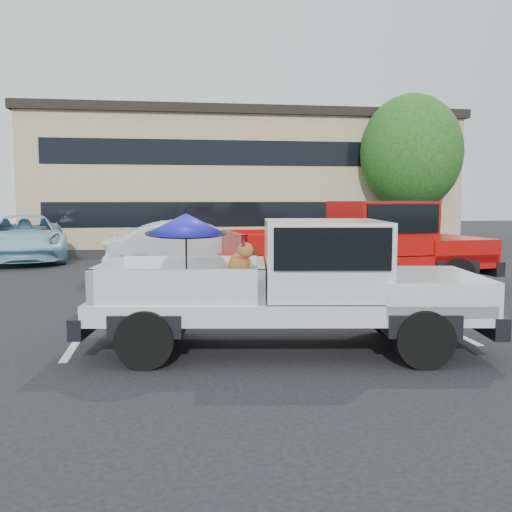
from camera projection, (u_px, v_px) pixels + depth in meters
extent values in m
plane|color=black|center=(277.00, 345.00, 8.54)|extent=(90.00, 90.00, 0.00)
cube|color=silver|center=(89.00, 323.00, 10.07)|extent=(0.12, 5.00, 0.01)
cube|color=silver|center=(411.00, 313.00, 10.95)|extent=(0.12, 5.00, 0.01)
cube|color=tan|center=(241.00, 183.00, 29.20)|extent=(20.00, 8.00, 6.00)
cube|color=black|center=(240.00, 121.00, 28.89)|extent=(20.40, 8.40, 0.40)
cube|color=black|center=(251.00, 214.00, 25.43)|extent=(18.00, 0.08, 1.10)
cube|color=black|center=(251.00, 153.00, 25.16)|extent=(18.00, 0.08, 1.10)
cylinder|color=#332114|center=(409.00, 217.00, 25.47)|extent=(0.32, 0.32, 2.73)
ellipsoid|color=#144616|center=(411.00, 153.00, 25.18)|extent=(4.46, 4.46, 5.13)
cylinder|color=#332114|center=(303.00, 212.00, 32.89)|extent=(0.32, 0.32, 2.86)
ellipsoid|color=#144616|center=(304.00, 160.00, 32.60)|extent=(4.68, 4.68, 5.38)
cylinder|color=black|center=(145.00, 339.00, 7.34)|extent=(0.79, 0.38, 0.76)
cylinder|color=black|center=(167.00, 311.00, 9.17)|extent=(0.79, 0.38, 0.76)
cylinder|color=black|center=(424.00, 339.00, 7.36)|extent=(0.79, 0.38, 0.76)
cylinder|color=black|center=(390.00, 311.00, 9.19)|extent=(0.79, 0.38, 0.76)
cube|color=white|center=(285.00, 304.00, 8.24)|extent=(5.61, 2.66, 0.28)
cube|color=white|center=(423.00, 289.00, 8.22)|extent=(1.76, 2.11, 0.46)
cube|color=black|center=(474.00, 315.00, 8.27)|extent=(0.48, 1.97, 0.30)
cube|color=black|center=(95.00, 316.00, 8.24)|extent=(0.46, 1.97, 0.28)
cube|color=white|center=(323.00, 257.00, 8.17)|extent=(1.89, 2.06, 1.05)
cube|color=black|center=(324.00, 243.00, 8.15)|extent=(1.76, 2.13, 0.55)
cube|color=black|center=(185.00, 300.00, 8.22)|extent=(2.54, 2.15, 0.10)
cube|color=white|center=(191.00, 272.00, 9.06)|extent=(2.29, 0.42, 0.50)
cube|color=white|center=(176.00, 289.00, 7.33)|extent=(2.29, 0.42, 0.50)
cube|color=white|center=(108.00, 279.00, 8.19)|extent=(0.36, 1.84, 0.50)
cube|color=white|center=(261.00, 279.00, 8.20)|extent=(0.36, 1.84, 0.50)
ellipsoid|color=brown|center=(227.00, 282.00, 8.49)|extent=(0.57, 0.50, 0.34)
cylinder|color=brown|center=(245.00, 285.00, 8.41)|extent=(0.07, 0.07, 0.26)
cylinder|color=brown|center=(245.00, 284.00, 8.58)|extent=(0.07, 0.07, 0.26)
ellipsoid|color=brown|center=(239.00, 268.00, 8.47)|extent=(0.36, 0.33, 0.46)
cylinder|color=red|center=(240.00, 258.00, 8.46)|extent=(0.22, 0.22, 0.04)
sphere|color=brown|center=(245.00, 250.00, 8.45)|extent=(0.25, 0.25, 0.25)
cone|color=black|center=(254.00, 252.00, 8.45)|extent=(0.19, 0.14, 0.12)
cone|color=black|center=(244.00, 242.00, 8.37)|extent=(0.09, 0.09, 0.13)
cone|color=black|center=(244.00, 242.00, 8.50)|extent=(0.09, 0.09, 0.13)
cylinder|color=brown|center=(214.00, 289.00, 8.50)|extent=(0.30, 0.05, 0.10)
cylinder|color=black|center=(186.00, 264.00, 7.76)|extent=(0.02, 0.10, 1.05)
cone|color=#1E16C1|center=(186.00, 224.00, 7.71)|extent=(1.10, 1.12, 0.36)
cylinder|color=black|center=(186.00, 212.00, 7.69)|extent=(0.02, 0.02, 0.10)
cylinder|color=black|center=(186.00, 233.00, 7.72)|extent=(1.10, 1.10, 0.09)
cylinder|color=black|center=(282.00, 284.00, 11.78)|extent=(0.89, 0.41, 0.86)
cylinder|color=black|center=(256.00, 271.00, 13.79)|extent=(0.89, 0.41, 0.86)
cylinder|color=black|center=(456.00, 277.00, 12.82)|extent=(0.89, 0.41, 0.86)
cylinder|color=black|center=(408.00, 266.00, 14.83)|extent=(0.89, 0.41, 0.86)
cube|color=#AE0C09|center=(355.00, 260.00, 13.29)|extent=(6.33, 2.85, 0.32)
cube|color=#AE0C09|center=(441.00, 248.00, 13.84)|extent=(1.94, 2.36, 0.52)
cube|color=black|center=(471.00, 264.00, 14.10)|extent=(0.47, 2.24, 0.34)
cube|color=black|center=(224.00, 273.00, 12.51)|extent=(0.45, 2.24, 0.32)
cube|color=#AE0C09|center=(380.00, 227.00, 13.37)|extent=(2.10, 2.29, 1.19)
cube|color=black|center=(380.00, 217.00, 13.34)|extent=(1.94, 2.38, 0.62)
cube|color=black|center=(288.00, 259.00, 12.86)|extent=(2.83, 2.37, 0.11)
cube|color=#AE0C09|center=(275.00, 241.00, 13.78)|extent=(2.61, 0.40, 0.57)
cube|color=#AE0C09|center=(303.00, 248.00, 11.87)|extent=(2.61, 0.40, 0.57)
cube|color=#AE0C09|center=(234.00, 245.00, 12.51)|extent=(0.35, 2.09, 0.57)
cube|color=#AE0C09|center=(339.00, 243.00, 13.14)|extent=(0.35, 2.09, 0.57)
imported|color=#B5B8BD|center=(197.00, 250.00, 15.39)|extent=(4.91, 1.83, 1.60)
imported|color=#92BFDA|center=(25.00, 238.00, 20.12)|extent=(3.84, 6.22, 1.61)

